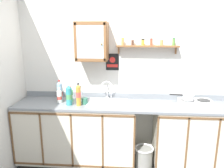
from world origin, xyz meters
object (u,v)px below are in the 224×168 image
object	(u,v)px
bottle_soda_green_4	(70,95)
trash_bin	(144,158)
mug	(85,101)
saucepan	(188,97)
bottle_water_clear_5	(80,95)
wall_cabinet	(92,41)
bottle_detergent_teal_2	(69,95)
bottle_juice_amber_0	(79,95)
warning_sign	(112,62)
bottle_water_blue_3	(60,91)
sink	(108,105)
bottle_opaque_white_1	(60,96)
hot_plate_stove	(196,103)

from	to	relation	value
bottle_soda_green_4	trash_bin	bearing A→B (deg)	-7.99
mug	saucepan	bearing A→B (deg)	3.34
bottle_water_clear_5	wall_cabinet	xyz separation A→B (m)	(0.18, 0.09, 0.76)
mug	bottle_detergent_teal_2	bearing A→B (deg)	-165.65
saucepan	bottle_juice_amber_0	bearing A→B (deg)	-174.22
bottle_water_clear_5	warning_sign	world-z (taller)	warning_sign
bottle_water_blue_3	trash_bin	bearing A→B (deg)	-8.48
sink	warning_sign	size ratio (longest dim) A/B	2.29
bottle_detergent_teal_2	bottle_water_blue_3	xyz separation A→B (m)	(-0.19, 0.19, 0.00)
sink	bottle_opaque_white_1	world-z (taller)	sink
hot_plate_stove	bottle_juice_amber_0	distance (m)	1.64
mug	hot_plate_stove	bearing A→B (deg)	2.22
saucepan	mug	size ratio (longest dim) A/B	2.80
mug	trash_bin	distance (m)	1.20
saucepan	wall_cabinet	world-z (taller)	wall_cabinet
wall_cabinet	hot_plate_stove	bearing A→B (deg)	-4.48
mug	bottle_water_clear_5	bearing A→B (deg)	133.28
sink	mug	distance (m)	0.34
bottle_opaque_white_1	sink	bearing A→B (deg)	4.51
bottle_soda_green_4	trash_bin	world-z (taller)	bottle_soda_green_4
bottle_detergent_teal_2	bottle_soda_green_4	world-z (taller)	bottle_detergent_teal_2
sink	bottle_water_clear_5	distance (m)	0.43
mug	trash_bin	size ratio (longest dim) A/B	0.34
bottle_soda_green_4	mug	world-z (taller)	bottle_soda_green_4
bottle_opaque_white_1	trash_bin	world-z (taller)	bottle_opaque_white_1
bottle_juice_amber_0	bottle_soda_green_4	world-z (taller)	bottle_juice_amber_0
bottle_water_blue_3	mug	world-z (taller)	bottle_water_blue_3
bottle_soda_green_4	bottle_water_clear_5	bearing A→B (deg)	-5.36
bottle_juice_amber_0	trash_bin	size ratio (longest dim) A/B	0.92
sink	hot_plate_stove	distance (m)	1.25
bottle_soda_green_4	wall_cabinet	bearing A→B (deg)	12.71
wall_cabinet	trash_bin	distance (m)	1.84
bottle_juice_amber_0	warning_sign	size ratio (longest dim) A/B	1.29
trash_bin	mug	bearing A→B (deg)	176.61
hot_plate_stove	warning_sign	world-z (taller)	warning_sign
bottle_soda_green_4	bottle_water_clear_5	distance (m)	0.15
bottle_water_blue_3	warning_sign	world-z (taller)	warning_sign
bottle_water_blue_3	warning_sign	distance (m)	0.90
sink	trash_bin	size ratio (longest dim) A/B	1.64
warning_sign	bottle_water_blue_3	bearing A→B (deg)	-165.86
bottle_soda_green_4	mug	xyz separation A→B (m)	(0.23, -0.10, -0.05)
bottle_water_clear_5	wall_cabinet	world-z (taller)	wall_cabinet
sink	bottle_juice_amber_0	size ratio (longest dim) A/B	1.78
sink	hot_plate_stove	size ratio (longest dim) A/B	1.27
bottle_water_clear_5	bottle_water_blue_3	bearing A→B (deg)	171.25
saucepan	trash_bin	xyz separation A→B (m)	(-0.59, -0.14, -0.90)
hot_plate_stove	saucepan	distance (m)	0.14
sink	bottle_water_clear_5	xyz separation A→B (m)	(-0.40, 0.00, 0.14)
bottle_water_clear_5	mug	xyz separation A→B (m)	(0.08, -0.09, -0.06)
warning_sign	saucepan	bearing A→B (deg)	-12.89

